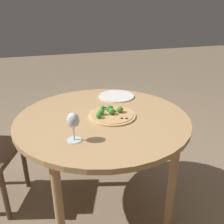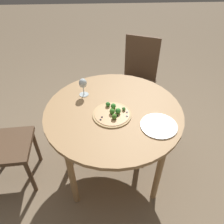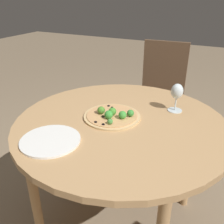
# 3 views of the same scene
# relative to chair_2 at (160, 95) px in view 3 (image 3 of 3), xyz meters

# --- Properties ---
(ground_plane) EXTENTS (12.00, 12.00, 0.00)m
(ground_plane) POSITION_rel_chair_2_xyz_m (-0.97, -0.07, -0.50)
(ground_plane) COLOR #847056
(dining_table) EXTENTS (1.09, 1.09, 0.73)m
(dining_table) POSITION_rel_chair_2_xyz_m (-0.97, -0.07, 0.15)
(dining_table) COLOR tan
(dining_table) RESTS_ON ground_plane
(chair_2) EXTENTS (0.43, 0.43, 0.95)m
(chair_2) POSITION_rel_chair_2_xyz_m (0.00, 0.00, 0.00)
(chair_2) COLOR brown
(chair_2) RESTS_ON ground_plane
(pizza) EXTENTS (0.30, 0.30, 0.06)m
(pizza) POSITION_rel_chair_2_xyz_m (-0.96, -0.01, 0.24)
(pizza) COLOR tan
(pizza) RESTS_ON dining_table
(wine_glass) EXTENTS (0.08, 0.08, 0.16)m
(wine_glass) POSITION_rel_chair_2_xyz_m (-0.73, -0.29, 0.33)
(wine_glass) COLOR silver
(wine_glass) RESTS_ON dining_table
(plate_near) EXTENTS (0.27, 0.27, 0.01)m
(plate_near) POSITION_rel_chair_2_xyz_m (-1.29, 0.13, 0.23)
(plate_near) COLOR white
(plate_near) RESTS_ON dining_table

